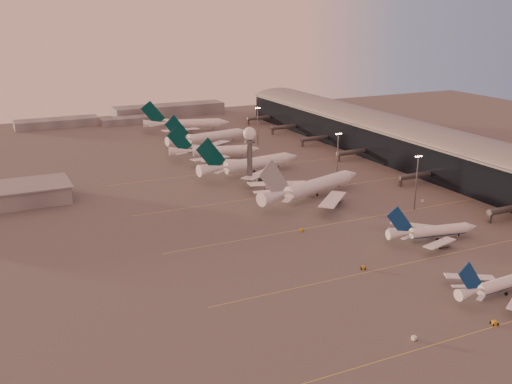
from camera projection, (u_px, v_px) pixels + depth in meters
name	position (u px, v px, depth m)	size (l,w,h in m)	color
ground	(392.00, 283.00, 194.30)	(700.00, 700.00, 0.00)	#575555
taxiway_markings	(366.00, 217.00, 254.89)	(180.00, 185.25, 0.02)	#D5CA4B
terminal	(426.00, 149.00, 330.44)	(57.00, 362.00, 23.04)	black
radar_tower	(250.00, 145.00, 293.50)	(6.40, 6.40, 31.10)	#53555A
mast_b	(417.00, 180.00, 260.24)	(3.60, 0.56, 25.00)	#53555A
mast_c	(338.00, 154.00, 305.56)	(3.60, 0.56, 25.00)	#53555A
mast_d	(258.00, 124.00, 382.27)	(3.60, 0.56, 25.00)	#53555A
distant_horizon	(138.00, 114.00, 474.31)	(165.00, 37.50, 9.00)	slate
narrowbody_near	(499.00, 286.00, 185.35)	(36.47, 29.08, 14.24)	white
narrowbody_mid	(433.00, 233.00, 228.43)	(38.89, 30.79, 15.29)	white
widebody_white	(312.00, 190.00, 278.65)	(64.56, 50.94, 23.48)	white
greentail_a	(250.00, 167.00, 318.80)	(63.11, 50.62, 23.02)	white
greentail_b	(215.00, 153.00, 351.16)	(53.13, 42.38, 19.67)	white
greentail_c	(209.00, 139.00, 385.22)	(60.94, 48.81, 22.30)	white
greentail_d	(187.00, 126.00, 427.98)	(61.17, 48.76, 22.71)	white
gsv_truck_a	(415.00, 335.00, 160.71)	(6.53, 3.21, 2.52)	white
gsv_tug_near	(494.00, 323.00, 168.42)	(3.26, 4.44, 1.14)	gold
gsv_tug_mid	(363.00, 268.00, 204.02)	(4.20, 3.75, 1.03)	gold
gsv_truck_b	(422.00, 229.00, 238.32)	(5.34, 3.56, 2.03)	white
gsv_truck_c	(302.00, 228.00, 238.41)	(6.26, 5.13, 2.45)	gold
gsv_catering_b	(423.00, 198.00, 273.45)	(5.43, 2.90, 4.29)	white
gsv_tug_far	(267.00, 189.00, 292.33)	(3.76, 4.17, 1.02)	white
gsv_tug_hangar	(270.00, 158.00, 350.91)	(3.14, 1.96, 0.88)	gold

